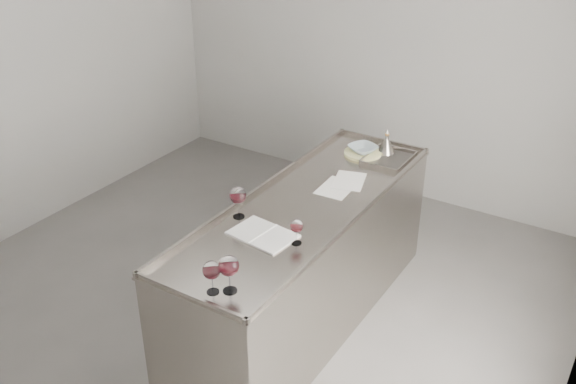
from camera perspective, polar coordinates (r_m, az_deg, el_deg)
The scene contains 12 objects.
room_shell at distance 4.04m, azimuth -6.63°, elevation 4.75°, with size 4.54×5.04×2.84m.
counter at distance 4.45m, azimuth 1.54°, elevation -6.32°, with size 0.77×2.42×0.97m.
wine_glass_left at distance 4.00m, azimuth -4.47°, elevation -0.37°, with size 0.11×0.11×0.21m.
wine_glass_middle at distance 3.34m, azimuth -5.28°, elevation -6.64°, with size 0.11×0.11×0.22m.
wine_glass_right at distance 3.35m, azimuth -6.81°, elevation -6.98°, with size 0.10×0.10×0.19m.
wine_glass_small at distance 3.74m, azimuth 0.76°, elevation -3.13°, with size 0.08×0.08×0.16m.
notebook at distance 3.87m, azimuth -2.26°, elevation -3.78°, with size 0.41×0.31×0.02m.
loose_paper_top at distance 4.42m, azimuth 4.34°, elevation 0.38°, with size 0.21×0.31×0.00m, color silver.
loose_paper_under at distance 4.51m, azimuth 5.46°, elevation 1.01°, with size 0.21×0.30×0.00m, color silver.
trivet at distance 4.93m, azimuth 6.65°, elevation 3.45°, with size 0.28×0.28×0.02m, color beige.
ceramic_bowl at distance 4.92m, azimuth 6.68°, elevation 3.83°, with size 0.21×0.21×0.05m, color #90A0A7.
wine_funnel at distance 4.96m, azimuth 8.74°, elevation 4.11°, with size 0.13×0.13×0.20m.
Camera 1 is at (2.36, -2.88, 2.98)m, focal length 40.00 mm.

